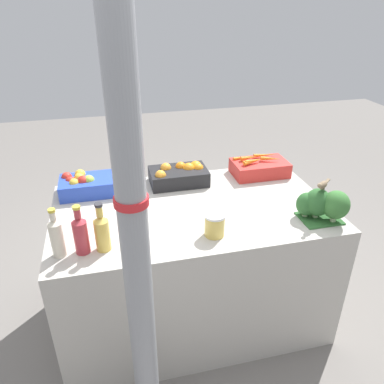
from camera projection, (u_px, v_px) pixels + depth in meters
name	position (u px, v px, depth m)	size (l,w,h in m)	color
ground_plane	(192.00, 312.00, 2.62)	(10.00, 10.00, 0.00)	slate
market_table	(192.00, 264.00, 2.42)	(1.63, 0.95, 0.85)	#B7B2A8
support_pole	(132.00, 211.00, 1.28)	(0.12, 0.12, 2.61)	gray
apple_crate	(88.00, 184.00, 2.36)	(0.38, 0.23, 0.13)	#2847B7
orange_crate	(180.00, 175.00, 2.48)	(0.38, 0.23, 0.13)	black
carrot_crate	(259.00, 167.00, 2.60)	(0.38, 0.23, 0.14)	red
broccoli_pile	(322.00, 204.00, 2.05)	(0.25, 0.22, 0.19)	#2D602D
juice_bottle_cloudy	(57.00, 237.00, 1.76)	(0.06, 0.06, 0.26)	beige
juice_bottle_ruby	(81.00, 234.00, 1.78)	(0.07, 0.07, 0.26)	#B2333D
juice_bottle_golden	(102.00, 231.00, 1.81)	(0.07, 0.07, 0.26)	gold
pickle_jar	(215.00, 225.00, 1.93)	(0.11, 0.11, 0.13)	#DBBC56
sparrow_bird	(323.00, 185.00, 2.00)	(0.12, 0.09, 0.05)	#4C3D2D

